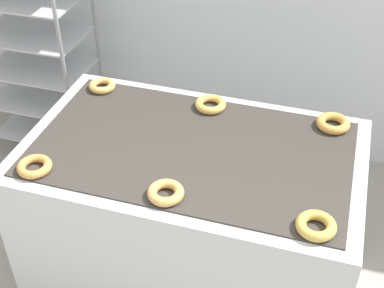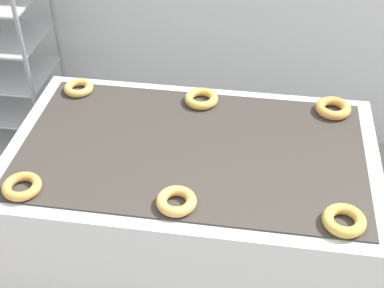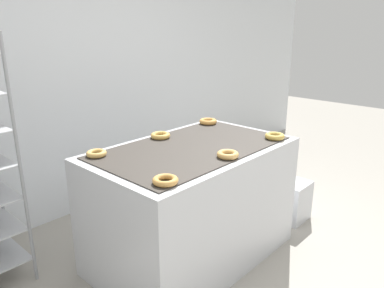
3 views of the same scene
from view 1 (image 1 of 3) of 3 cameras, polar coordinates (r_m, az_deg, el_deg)
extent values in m
cube|color=silver|center=(2.75, 0.00, -8.19)|extent=(1.55, 0.94, 0.93)
cube|color=#38332D|center=(2.43, 0.00, -0.45)|extent=(1.43, 0.83, 0.01)
cube|color=#262628|center=(2.27, 7.38, -14.60)|extent=(0.12, 0.07, 0.10)
cylinder|color=gray|center=(3.31, -13.62, 8.65)|extent=(0.02, 0.02, 1.77)
cylinder|color=gray|center=(4.00, -19.13, 12.80)|extent=(0.02, 0.02, 1.77)
cylinder|color=gray|center=(3.67, -10.22, 12.07)|extent=(0.02, 0.02, 1.77)
cube|color=#B7BABF|center=(4.00, -14.85, 1.89)|extent=(0.67, 0.46, 0.01)
cube|color=#B7BABF|center=(3.87, -15.41, 4.79)|extent=(0.67, 0.46, 0.01)
cube|color=#B7BABF|center=(3.75, -16.01, 7.89)|extent=(0.67, 0.46, 0.01)
cube|color=#B7BABF|center=(3.65, -16.67, 11.18)|extent=(0.67, 0.46, 0.01)
torus|color=#CC9247|center=(2.39, -16.45, -2.31)|extent=(0.15, 0.15, 0.04)
torus|color=tan|center=(2.17, -2.82, -5.21)|extent=(0.15, 0.15, 0.04)
torus|color=gold|center=(2.09, 13.10, -8.48)|extent=(0.16, 0.16, 0.04)
torus|color=#D9A957|center=(2.87, -9.56, 6.15)|extent=(0.14, 0.14, 0.04)
torus|color=gold|center=(2.68, 1.99, 4.25)|extent=(0.16, 0.16, 0.04)
torus|color=gold|center=(2.63, 14.81, 2.15)|extent=(0.16, 0.16, 0.04)
camera|label=2|loc=(0.33, -50.90, 10.68)|focal=50.00mm
camera|label=3|loc=(2.58, -67.51, -0.63)|focal=35.00mm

